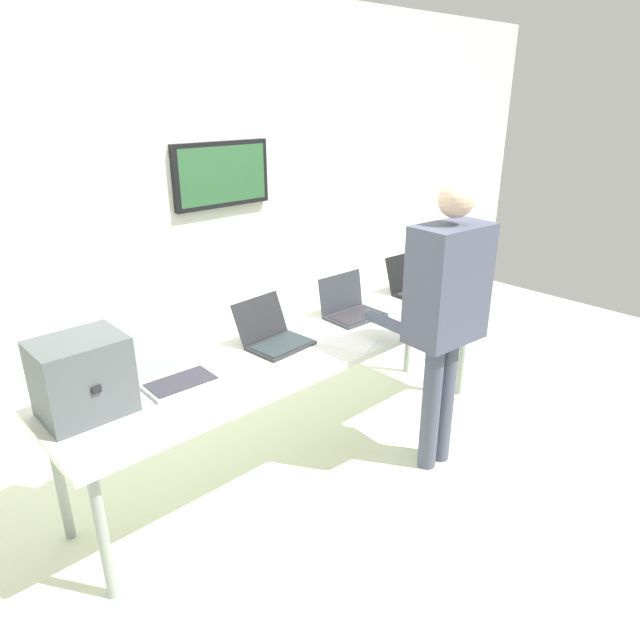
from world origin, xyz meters
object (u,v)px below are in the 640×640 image
(workbench, at_px, (300,353))
(laptop_station_3, at_px, (414,286))
(coffee_mug, at_px, (418,316))
(person, at_px, (445,304))
(equipment_box, at_px, (82,377))
(laptop_station_2, at_px, (350,307))
(laptop_station_0, at_px, (174,371))
(laptop_station_1, at_px, (273,335))

(workbench, relative_size, laptop_station_3, 8.06)
(workbench, xyz_separation_m, coffee_mug, (0.79, -0.25, 0.09))
(laptop_station_3, xyz_separation_m, person, (-0.68, -0.74, 0.23))
(equipment_box, bearing_deg, laptop_station_3, 0.29)
(equipment_box, height_order, laptop_station_3, equipment_box)
(equipment_box, distance_m, laptop_station_2, 1.77)
(laptop_station_0, distance_m, person, 1.49)
(workbench, distance_m, laptop_station_0, 0.77)
(person, bearing_deg, laptop_station_3, 47.28)
(laptop_station_1, xyz_separation_m, person, (0.63, -0.74, 0.23))
(workbench, height_order, laptop_station_2, laptop_station_2)
(laptop_station_3, relative_size, coffee_mug, 4.27)
(workbench, relative_size, coffee_mug, 34.39)
(laptop_station_1, relative_size, person, 0.22)
(workbench, height_order, laptop_station_1, laptop_station_1)
(laptop_station_0, distance_m, laptop_station_1, 0.65)
(laptop_station_0, xyz_separation_m, laptop_station_1, (0.65, 0.01, 0.00))
(laptop_station_0, height_order, person, person)
(laptop_station_2, bearing_deg, laptop_station_1, -179.17)
(workbench, xyz_separation_m, equipment_box, (-1.21, 0.10, 0.23))
(laptop_station_0, height_order, laptop_station_1, laptop_station_1)
(laptop_station_2, height_order, coffee_mug, laptop_station_2)
(laptop_station_1, height_order, coffee_mug, laptop_station_1)
(workbench, relative_size, person, 1.71)
(equipment_box, relative_size, laptop_station_1, 1.02)
(coffee_mug, bearing_deg, workbench, 162.39)
(laptop_station_0, bearing_deg, laptop_station_3, 0.27)
(equipment_box, height_order, laptop_station_2, equipment_box)
(equipment_box, distance_m, laptop_station_0, 0.47)
(person, height_order, coffee_mug, person)
(laptop_station_1, height_order, person, person)
(equipment_box, distance_m, coffee_mug, 2.04)
(laptop_station_2, bearing_deg, person, -92.15)
(equipment_box, distance_m, laptop_station_3, 2.42)
(laptop_station_0, height_order, laptop_station_3, laptop_station_3)
(laptop_station_1, xyz_separation_m, coffee_mug, (0.89, -0.37, -0.02))
(laptop_station_3, bearing_deg, laptop_station_1, 179.76)
(laptop_station_3, height_order, coffee_mug, laptop_station_3)
(laptop_station_0, bearing_deg, coffee_mug, -13.00)
(laptop_station_1, bearing_deg, coffee_mug, -22.63)
(laptop_station_0, bearing_deg, laptop_station_2, 1.07)
(equipment_box, height_order, coffee_mug, equipment_box)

